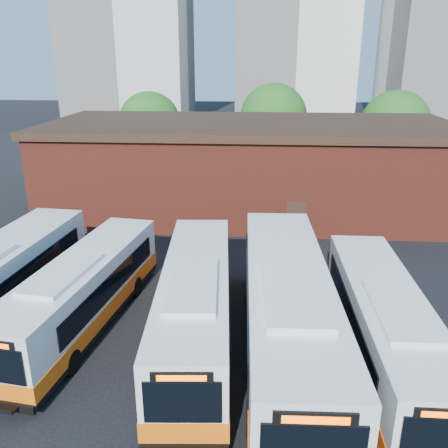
# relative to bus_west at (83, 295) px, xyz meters

# --- Properties ---
(ground) EXTENTS (220.00, 220.00, 0.00)m
(ground) POSITION_rel_bus_west_xyz_m (6.50, -3.13, -1.41)
(ground) COLOR black
(bus_west) EXTENTS (3.83, 11.56, 3.10)m
(bus_west) POSITION_rel_bus_west_xyz_m (0.00, 0.00, 0.00)
(bus_west) COLOR silver
(bus_west) RESTS_ON ground
(bus_midwest) EXTENTS (3.35, 12.36, 3.33)m
(bus_midwest) POSITION_rel_bus_west_xyz_m (4.83, -0.94, 0.10)
(bus_midwest) COLOR silver
(bus_midwest) RESTS_ON ground
(bus_mideast) EXTENTS (3.32, 14.04, 3.80)m
(bus_mideast) POSITION_rel_bus_west_xyz_m (8.28, -1.82, 0.32)
(bus_mideast) COLOR silver
(bus_mideast) RESTS_ON ground
(bus_east) EXTENTS (2.49, 11.65, 3.16)m
(bus_east) POSITION_rel_bus_west_xyz_m (11.73, -1.94, 0.03)
(bus_east) COLOR silver
(bus_east) RESTS_ON ground
(depot_building) EXTENTS (28.60, 12.60, 6.40)m
(depot_building) POSITION_rel_bus_west_xyz_m (6.50, 16.87, 1.85)
(depot_building) COLOR maroon
(depot_building) RESTS_ON ground
(tree_west) EXTENTS (6.00, 6.00, 7.65)m
(tree_west) POSITION_rel_bus_west_xyz_m (-3.50, 28.87, 3.24)
(tree_west) COLOR #382314
(tree_west) RESTS_ON ground
(tree_mid) EXTENTS (6.56, 6.56, 8.36)m
(tree_mid) POSITION_rel_bus_west_xyz_m (8.50, 30.87, 3.67)
(tree_mid) COLOR #382314
(tree_mid) RESTS_ON ground
(tree_east) EXTENTS (6.24, 6.24, 7.96)m
(tree_east) POSITION_rel_bus_west_xyz_m (19.50, 27.87, 3.42)
(tree_east) COLOR #382314
(tree_east) RESTS_ON ground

